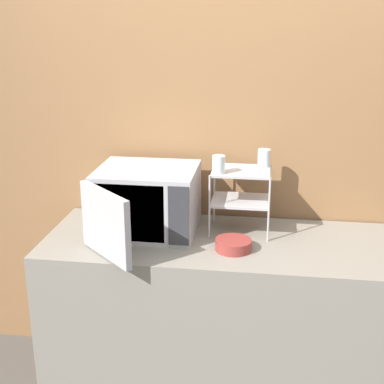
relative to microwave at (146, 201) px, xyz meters
The scene contains 7 objects.
wall_back 0.57m from the microwave, 38.29° to the left, with size 8.00×0.06×2.60m.
counter 0.74m from the microwave, ahead, with size 1.79×0.68×0.90m.
microwave is the anchor object (origin of this frame).
dish_rack 0.48m from the microwave, ahead, with size 0.30×0.25×0.32m.
glass_front_left 0.42m from the microwave, ahead, with size 0.06×0.06×0.09m.
glass_back_right 0.64m from the microwave, 15.52° to the left, with size 0.06×0.06×0.09m.
bowl 0.50m from the microwave, 19.89° to the right, with size 0.17×0.17×0.05m.
Camera 1 is at (0.18, -2.09, 1.95)m, focal length 50.00 mm.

